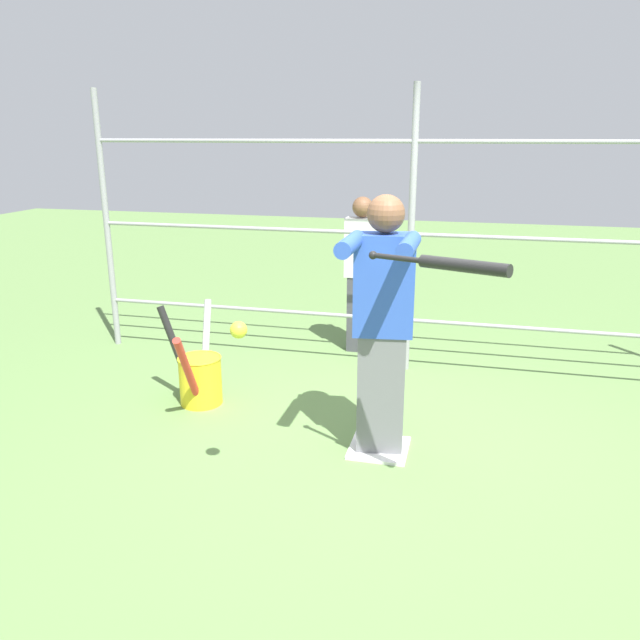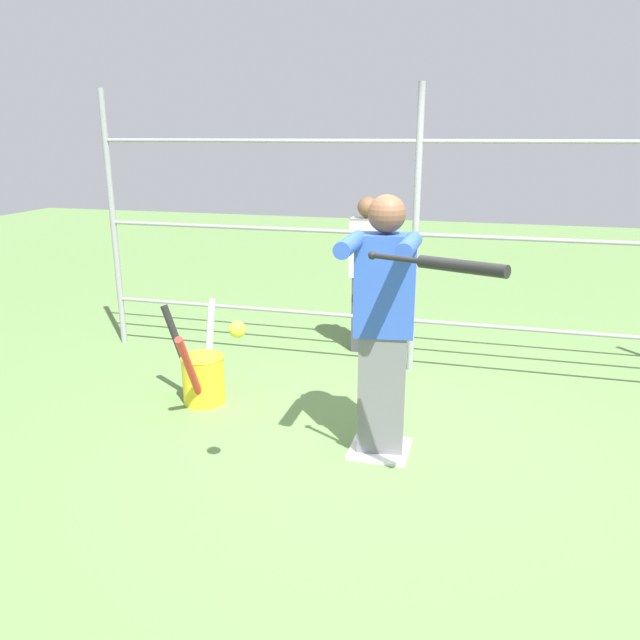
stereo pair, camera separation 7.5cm
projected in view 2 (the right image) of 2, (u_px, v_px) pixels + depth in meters
name	position (u px, v px, depth m)	size (l,w,h in m)	color
ground_plane	(380.00, 450.00, 4.31)	(24.00, 24.00, 0.00)	#608447
home_plate	(380.00, 449.00, 4.31)	(0.40, 0.40, 0.02)	white
fence_backstop	(415.00, 235.00, 5.43)	(6.04, 0.06, 2.51)	#939399
batter	(383.00, 320.00, 4.02)	(0.44, 0.63, 1.74)	slate
baseball_bat_swinging	(449.00, 265.00, 3.11)	(0.76, 0.48, 0.09)	black
softball_in_flight	(237.00, 329.00, 3.43)	(0.10, 0.10, 0.10)	yellow
bat_bucket	(202.00, 375.00, 5.02)	(0.54, 1.00, 0.79)	yellow
bystander_behind_fence	(366.00, 273.00, 6.07)	(0.32, 0.20, 1.53)	#3F3F47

